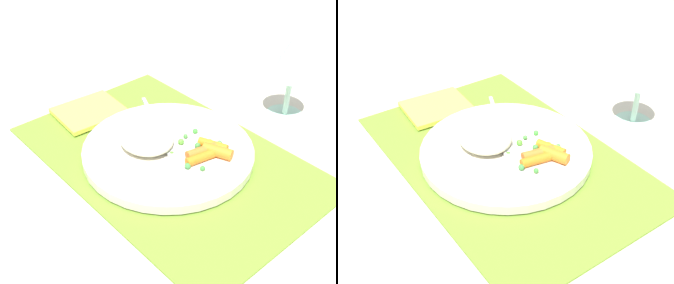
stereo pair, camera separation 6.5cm
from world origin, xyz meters
The scene contains 9 objects.
ground_plane centered at (0.00, 0.00, 0.00)m, with size 2.40×2.40×0.00m, color beige.
placemat centered at (0.00, 0.00, 0.00)m, with size 0.47×0.30×0.01m, color olive.
plate centered at (0.00, 0.00, 0.01)m, with size 0.27×0.27×0.01m, color silver.
rice_mound centered at (-0.02, -0.02, 0.04)m, with size 0.09×0.08×0.03m, color beige.
carrot_portion centered at (0.06, 0.03, 0.03)m, with size 0.07×0.08×0.02m.
pea_scatter centered at (0.03, 0.02, 0.03)m, with size 0.09×0.09×0.01m.
fork centered at (-0.03, 0.01, 0.02)m, with size 0.18×0.09×0.01m.
wine_glass centered at (0.04, 0.24, 0.11)m, with size 0.08×0.08×0.16m.
napkin centered at (-0.18, -0.02, 0.01)m, with size 0.10×0.11×0.01m, color #EAE54C.
Camera 1 is at (0.43, -0.38, 0.44)m, focal length 49.29 mm.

